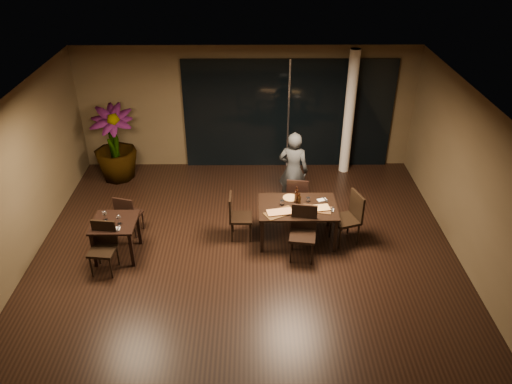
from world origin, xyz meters
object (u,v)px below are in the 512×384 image
object	(u,v)px
chair_main_far	(297,195)
diner	(293,170)
chair_main_right	(350,215)
bottle_a	(297,197)
chair_main_left	(237,214)
main_table	(298,209)
chair_side_near	(104,244)
side_table	(115,227)
bottle_c	(296,195)
chair_main_near	(303,229)
potted_plant	(114,144)
bottle_b	(299,200)
chair_side_far	(128,213)

from	to	relation	value
chair_main_far	diner	xyz separation A→B (m)	(-0.06, 0.46, 0.34)
chair_main_right	bottle_a	distance (m)	1.08
chair_main_far	chair_main_right	distance (m)	1.27
chair_main_far	chair_main_left	size ratio (longest dim) A/B	0.99
main_table	chair_side_near	distance (m)	3.64
side_table	diner	size ratio (longest dim) A/B	0.46
bottle_a	bottle_c	xyz separation A→B (m)	(-0.01, 0.09, 0.01)
chair_main_far	bottle_c	distance (m)	0.75
chair_main_far	chair_side_near	size ratio (longest dim) A/B	0.99
chair_main_near	potted_plant	distance (m)	5.15
chair_main_far	potted_plant	bearing A→B (deg)	-14.57
bottle_c	bottle_b	bearing A→B (deg)	-71.68
side_table	bottle_b	world-z (taller)	bottle_b
chair_main_right	bottle_a	world-z (taller)	bottle_a
main_table	side_table	distance (m)	3.44
side_table	potted_plant	size ratio (longest dim) A/B	0.45
bottle_c	chair_main_near	bearing A→B (deg)	-82.40
chair_main_right	diner	xyz separation A→B (m)	(-1.01, 1.29, 0.29)
main_table	potted_plant	xyz separation A→B (m)	(-4.09, 2.51, 0.22)
side_table	chair_main_near	world-z (taller)	chair_main_near
potted_plant	bottle_a	world-z (taller)	potted_plant
chair_side_far	chair_side_near	size ratio (longest dim) A/B	0.94
side_table	bottle_a	bearing A→B (deg)	9.21
potted_plant	bottle_c	distance (m)	4.71
chair_main_far	diner	world-z (taller)	diner
chair_main_right	side_table	bearing A→B (deg)	-102.88
potted_plant	bottle_c	bearing A→B (deg)	-30.28
chair_main_left	bottle_a	world-z (taller)	bottle_a
side_table	chair_side_far	world-z (taller)	chair_side_far
chair_main_left	potted_plant	bearing A→B (deg)	50.80
main_table	chair_main_near	xyz separation A→B (m)	(0.07, -0.52, -0.10)
side_table	chair_side_near	bearing A→B (deg)	-107.31
main_table	chair_main_left	distance (m)	1.19
chair_main_near	bottle_b	bearing A→B (deg)	103.76
main_table	side_table	bearing A→B (deg)	-171.63
chair_main_right	chair_side_near	distance (m)	4.61
chair_main_near	main_table	bearing A→B (deg)	106.44
chair_side_near	bottle_a	bearing A→B (deg)	21.62
main_table	potted_plant	size ratio (longest dim) A/B	0.84
chair_main_right	chair_side_far	distance (m)	4.34
chair_side_near	bottle_c	bearing A→B (deg)	23.00
main_table	chair_side_near	world-z (taller)	chair_side_near
chair_main_right	chair_side_near	xyz separation A→B (m)	(-4.53, -0.82, -0.05)
diner	bottle_b	distance (m)	1.22
chair_main_far	chair_side_far	world-z (taller)	chair_main_far
side_table	chair_main_near	size ratio (longest dim) A/B	0.78
chair_main_far	chair_side_near	bearing A→B (deg)	33.11
chair_main_right	potted_plant	bearing A→B (deg)	-135.32
main_table	bottle_b	bearing A→B (deg)	3.63
bottle_a	diner	bearing A→B (deg)	89.45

